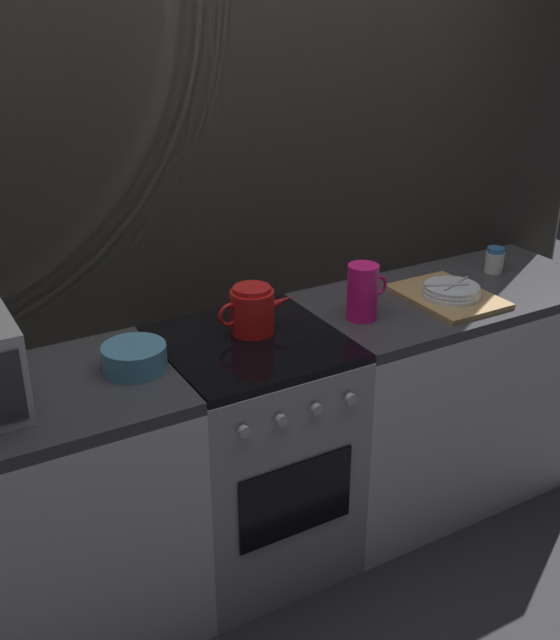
% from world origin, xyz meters
% --- Properties ---
extents(ground_plane, '(8.00, 8.00, 0.00)m').
position_xyz_m(ground_plane, '(0.00, 0.00, 0.00)').
color(ground_plane, '#2D2D33').
extents(back_wall, '(3.60, 0.05, 2.40)m').
position_xyz_m(back_wall, '(0.00, 0.32, 1.20)').
color(back_wall, '#A39989').
rests_on(back_wall, ground_plane).
extents(stove_unit, '(0.60, 0.63, 0.90)m').
position_xyz_m(stove_unit, '(-0.00, -0.00, 0.45)').
color(stove_unit, '#9E9EA3').
rests_on(stove_unit, ground_plane).
extents(counter_right, '(1.20, 0.60, 0.90)m').
position_xyz_m(counter_right, '(0.90, 0.00, 0.45)').
color(counter_right, silver).
rests_on(counter_right, ground_plane).
extents(kettle, '(0.28, 0.15, 0.17)m').
position_xyz_m(kettle, '(0.04, 0.06, 0.98)').
color(kettle, red).
rests_on(kettle, stove_unit).
extents(mixing_bowl, '(0.20, 0.20, 0.08)m').
position_xyz_m(mixing_bowl, '(-0.41, -0.00, 0.94)').
color(mixing_bowl, teal).
rests_on(mixing_bowl, counter_left).
extents(pitcher, '(0.16, 0.11, 0.20)m').
position_xyz_m(pitcher, '(0.43, -0.03, 1.00)').
color(pitcher, '#E5197A').
rests_on(pitcher, counter_right).
extents(dish_pile, '(0.30, 0.40, 0.07)m').
position_xyz_m(dish_pile, '(0.81, -0.06, 0.92)').
color(dish_pile, tan).
rests_on(dish_pile, counter_right).
extents(spice_jar, '(0.08, 0.08, 0.10)m').
position_xyz_m(spice_jar, '(1.17, 0.08, 0.95)').
color(spice_jar, silver).
rests_on(spice_jar, counter_right).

